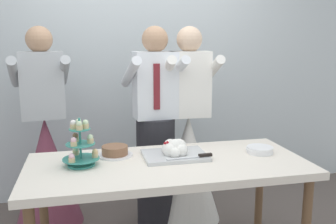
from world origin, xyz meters
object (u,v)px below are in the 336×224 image
dessert_table (168,173)px  cupcake_stand (80,146)px  main_cake_tray (175,151)px  plate_stack (260,150)px  person_guest (47,157)px  person_bride (188,155)px  round_cake (115,151)px  person_groom (156,138)px

dessert_table → cupcake_stand: bearing=173.7°
dessert_table → main_cake_tray: bearing=55.4°
main_cake_tray → dessert_table: bearing=-124.6°
plate_stack → person_guest: person_guest is taller
person_bride → cupcake_stand: bearing=-143.7°
round_cake → person_groom: size_ratio=0.14×
cupcake_stand → person_bride: bearing=36.3°
plate_stack → person_guest: bearing=150.6°
dessert_table → cupcake_stand: size_ratio=5.90×
dessert_table → person_groom: size_ratio=1.08×
person_guest → round_cake: bearing=-53.2°
person_groom → person_guest: (-0.89, 0.20, -0.16)m
dessert_table → plate_stack: bearing=4.6°
cupcake_stand → person_bride: person_bride is taller
person_groom → plate_stack: bearing=-46.6°
person_groom → main_cake_tray: bearing=-88.7°
person_bride → plate_stack: bearing=-63.7°
dessert_table → person_guest: bearing=132.9°
dessert_table → plate_stack: 0.68m
main_cake_tray → cupcake_stand: bearing=-176.4°
plate_stack → person_groom: 0.89m
dessert_table → person_guest: size_ratio=1.08×
cupcake_stand → round_cake: (0.22, 0.15, -0.09)m
main_cake_tray → person_bride: (0.27, 0.61, -0.24)m
person_groom → person_guest: same height
dessert_table → round_cake: (-0.32, 0.21, 0.11)m
person_guest → cupcake_stand: bearing=-71.0°
main_cake_tray → person_guest: 1.23m
cupcake_stand → person_groom: person_groom is taller
dessert_table → person_bride: bearing=64.5°
main_cake_tray → plate_stack: (0.60, -0.05, -0.02)m
plate_stack → round_cake: 1.00m
person_groom → person_guest: size_ratio=1.00×
main_cake_tray → person_bride: size_ratio=0.26×
plate_stack → person_bride: (-0.33, 0.66, -0.21)m
plate_stack → person_groom: (-0.61, 0.65, -0.05)m
cupcake_stand → person_bride: size_ratio=0.18×
dessert_table → main_cake_tray: 0.17m
cupcake_stand → main_cake_tray: bearing=3.6°
cupcake_stand → main_cake_tray: size_ratio=0.70×
dessert_table → person_groom: bearing=85.6°
dessert_table → round_cake: bearing=146.6°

